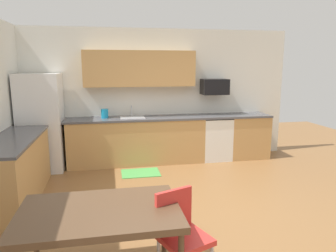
{
  "coord_description": "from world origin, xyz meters",
  "views": [
    {
      "loc": [
        -0.92,
        -3.86,
        1.96
      ],
      "look_at": [
        0.0,
        1.0,
        1.0
      ],
      "focal_mm": 33.43,
      "sensor_mm": 36.0,
      "label": 1
    }
  ],
  "objects_px": {
    "oven_range": "(215,138)",
    "kettle": "(105,114)",
    "dining_table": "(100,216)",
    "refrigerator": "(41,123)",
    "microwave": "(215,87)",
    "chair_near_table": "(180,230)"
  },
  "relations": [
    {
      "from": "oven_range",
      "to": "kettle",
      "type": "height_order",
      "value": "kettle"
    },
    {
      "from": "dining_table",
      "to": "oven_range",
      "type": "bearing_deg",
      "value": 57.29
    },
    {
      "from": "refrigerator",
      "to": "microwave",
      "type": "height_order",
      "value": "refrigerator"
    },
    {
      "from": "refrigerator",
      "to": "chair_near_table",
      "type": "xyz_separation_m",
      "value": [
        1.85,
        -3.57,
        -0.4
      ]
    },
    {
      "from": "microwave",
      "to": "kettle",
      "type": "distance_m",
      "value": 2.33
    },
    {
      "from": "dining_table",
      "to": "chair_near_table",
      "type": "height_order",
      "value": "chair_near_table"
    },
    {
      "from": "refrigerator",
      "to": "dining_table",
      "type": "height_order",
      "value": "refrigerator"
    },
    {
      "from": "refrigerator",
      "to": "kettle",
      "type": "height_order",
      "value": "refrigerator"
    },
    {
      "from": "dining_table",
      "to": "kettle",
      "type": "xyz_separation_m",
      "value": [
        0.02,
        3.62,
        0.35
      ]
    },
    {
      "from": "refrigerator",
      "to": "oven_range",
      "type": "distance_m",
      "value": 3.47
    },
    {
      "from": "microwave",
      "to": "kettle",
      "type": "bearing_deg",
      "value": -178.74
    },
    {
      "from": "refrigerator",
      "to": "chair_near_table",
      "type": "distance_m",
      "value": 4.04
    },
    {
      "from": "dining_table",
      "to": "chair_near_table",
      "type": "distance_m",
      "value": 0.73
    },
    {
      "from": "oven_range",
      "to": "chair_near_table",
      "type": "xyz_separation_m",
      "value": [
        -1.59,
        -3.65,
        0.05
      ]
    },
    {
      "from": "dining_table",
      "to": "chair_near_table",
      "type": "relative_size",
      "value": 1.65
    },
    {
      "from": "microwave",
      "to": "dining_table",
      "type": "relative_size",
      "value": 0.39
    },
    {
      "from": "chair_near_table",
      "to": "oven_range",
      "type": "bearing_deg",
      "value": 66.49
    },
    {
      "from": "refrigerator",
      "to": "kettle",
      "type": "bearing_deg",
      "value": 6.37
    },
    {
      "from": "kettle",
      "to": "dining_table",
      "type": "bearing_deg",
      "value": -90.32
    },
    {
      "from": "oven_range",
      "to": "microwave",
      "type": "height_order",
      "value": "microwave"
    },
    {
      "from": "refrigerator",
      "to": "microwave",
      "type": "distance_m",
      "value": 3.49
    },
    {
      "from": "microwave",
      "to": "chair_near_table",
      "type": "bearing_deg",
      "value": -112.95
    }
  ]
}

